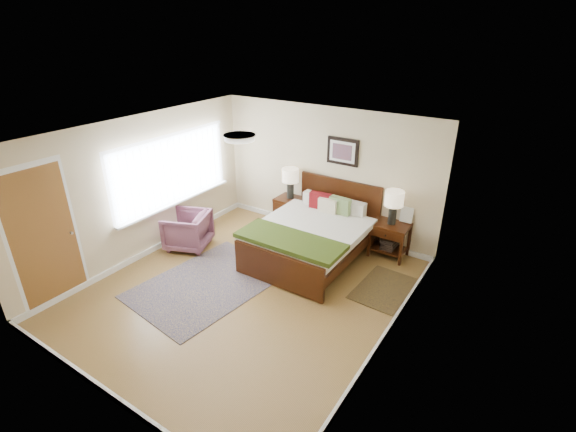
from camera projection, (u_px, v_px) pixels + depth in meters
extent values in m
plane|color=brown|center=(247.00, 291.00, 6.60)|extent=(5.00, 5.00, 0.00)
cube|color=beige|center=(325.00, 172.00, 7.97)|extent=(4.50, 0.04, 2.50)
cube|color=beige|center=(87.00, 309.00, 4.17)|extent=(4.50, 0.04, 2.50)
cube|color=beige|center=(141.00, 189.00, 7.18)|extent=(0.04, 5.00, 2.50)
cube|color=beige|center=(392.00, 264.00, 4.96)|extent=(0.04, 5.00, 2.50)
cube|color=white|center=(239.00, 135.00, 5.54)|extent=(4.50, 5.00, 0.02)
cube|color=silver|center=(172.00, 170.00, 7.64)|extent=(0.02, 2.72, 1.32)
cube|color=silver|center=(172.00, 170.00, 7.63)|extent=(0.01, 2.60, 1.20)
cube|color=silver|center=(178.00, 202.00, 7.88)|extent=(0.10, 2.72, 0.04)
cube|color=silver|center=(43.00, 237.00, 5.91)|extent=(0.01, 1.00, 2.18)
cube|color=brown|center=(45.00, 240.00, 5.93)|extent=(0.01, 0.90, 2.10)
cylinder|color=#999999|center=(71.00, 233.00, 6.22)|extent=(0.04, 0.04, 0.04)
cylinder|color=white|center=(239.00, 138.00, 5.56)|extent=(0.40, 0.40, 0.07)
cylinder|color=beige|center=(239.00, 135.00, 5.54)|extent=(0.44, 0.44, 0.01)
cube|color=#381908|center=(339.00, 208.00, 8.04)|extent=(1.67, 0.06, 1.17)
cube|color=#381908|center=(278.00, 270.00, 6.56)|extent=(1.67, 0.06, 0.58)
cube|color=#381908|center=(274.00, 231.00, 7.74)|extent=(0.06, 2.09, 0.19)
cube|color=#381908|center=(352.00, 255.00, 6.96)|extent=(0.06, 2.09, 0.19)
cube|color=beige|center=(311.00, 235.00, 7.29)|extent=(1.57, 2.07, 0.23)
cube|color=beige|center=(309.00, 230.00, 7.15)|extent=(1.75, 1.84, 0.10)
cube|color=#324012|center=(290.00, 241.00, 6.68)|extent=(1.79, 0.70, 0.07)
cube|color=beige|center=(317.00, 200.00, 7.96)|extent=(0.52, 0.18, 0.27)
cube|color=beige|center=(352.00, 208.00, 7.60)|extent=(0.52, 0.18, 0.27)
cube|color=#5E0A0E|center=(320.00, 201.00, 7.79)|extent=(0.41, 0.17, 0.33)
cube|color=#68834B|center=(340.00, 206.00, 7.58)|extent=(0.40, 0.16, 0.33)
cube|color=beige|center=(328.00, 206.00, 7.63)|extent=(0.36, 0.13, 0.29)
cube|color=black|center=(343.00, 152.00, 7.57)|extent=(0.62, 0.03, 0.50)
cube|color=silver|center=(342.00, 152.00, 7.56)|extent=(0.50, 0.01, 0.38)
cube|color=#A52D23|center=(342.00, 152.00, 7.55)|extent=(0.38, 0.01, 0.28)
cube|color=#381908|center=(290.00, 199.00, 8.38)|extent=(0.54, 0.49, 0.05)
cube|color=#381908|center=(275.00, 215.00, 8.47)|extent=(0.05, 0.05, 0.60)
cube|color=#381908|center=(295.00, 220.00, 8.23)|extent=(0.05, 0.05, 0.60)
cube|color=#381908|center=(286.00, 207.00, 8.80)|extent=(0.05, 0.05, 0.60)
cube|color=#381908|center=(306.00, 213.00, 8.56)|extent=(0.05, 0.05, 0.60)
cube|color=#381908|center=(284.00, 208.00, 8.25)|extent=(0.48, 0.03, 0.14)
cube|color=#381908|center=(391.00, 225.00, 7.34)|extent=(0.64, 0.48, 0.05)
cube|color=#381908|center=(369.00, 241.00, 7.45)|extent=(0.05, 0.05, 0.59)
cube|color=#381908|center=(401.00, 250.00, 7.17)|extent=(0.05, 0.05, 0.59)
cube|color=#381908|center=(378.00, 232.00, 7.77)|extent=(0.05, 0.05, 0.59)
cube|color=#381908|center=(409.00, 240.00, 7.49)|extent=(0.05, 0.05, 0.59)
cube|color=#381908|center=(386.00, 235.00, 7.21)|extent=(0.58, 0.03, 0.14)
cube|color=#381908|center=(388.00, 249.00, 7.54)|extent=(0.58, 0.42, 0.03)
cube|color=black|center=(389.00, 247.00, 7.52)|extent=(0.24, 0.30, 0.03)
cube|color=black|center=(389.00, 245.00, 7.51)|extent=(0.24, 0.30, 0.03)
cube|color=black|center=(389.00, 244.00, 7.49)|extent=(0.24, 0.30, 0.03)
cube|color=black|center=(389.00, 242.00, 7.48)|extent=(0.24, 0.30, 0.03)
cube|color=black|center=(389.00, 240.00, 7.46)|extent=(0.24, 0.30, 0.03)
cube|color=black|center=(390.00, 239.00, 7.45)|extent=(0.24, 0.30, 0.03)
cylinder|color=black|center=(290.00, 190.00, 8.30)|extent=(0.14, 0.14, 0.32)
cylinder|color=black|center=(290.00, 182.00, 8.22)|extent=(0.02, 0.02, 0.06)
cylinder|color=#F8E3BD|center=(290.00, 175.00, 8.16)|extent=(0.33, 0.33, 0.26)
cylinder|color=black|center=(392.00, 215.00, 7.25)|extent=(0.14, 0.14, 0.32)
cylinder|color=black|center=(393.00, 206.00, 7.18)|extent=(0.02, 0.02, 0.06)
cylinder|color=#F8E3BD|center=(394.00, 198.00, 7.12)|extent=(0.33, 0.33, 0.26)
imported|color=#6F3D51|center=(188.00, 230.00, 7.74)|extent=(0.98, 0.97, 0.69)
cube|color=#0D1242|center=(208.00, 283.00, 6.76)|extent=(1.92, 2.51, 0.01)
cube|color=black|center=(384.00, 288.00, 6.64)|extent=(0.82, 1.18, 0.01)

